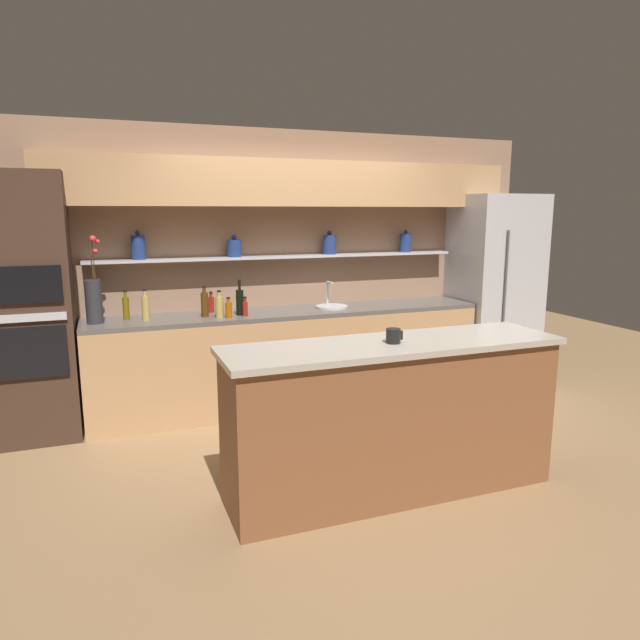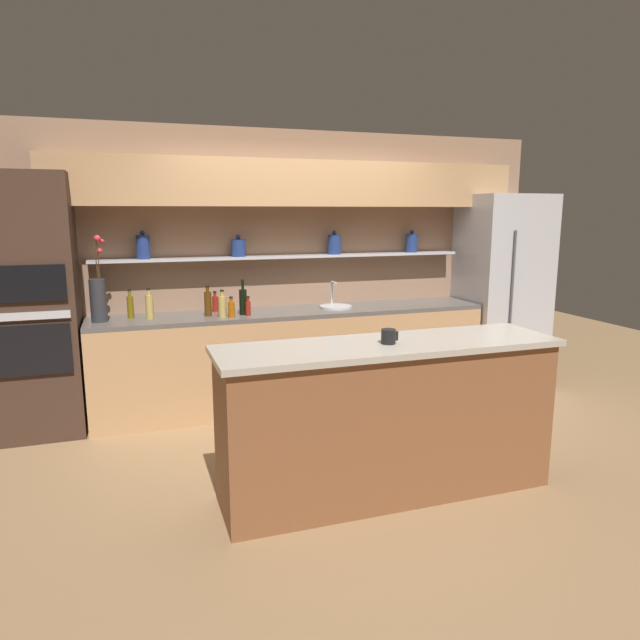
{
  "view_description": "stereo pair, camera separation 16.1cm",
  "coord_description": "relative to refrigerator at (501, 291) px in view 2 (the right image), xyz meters",
  "views": [
    {
      "loc": [
        -1.7,
        -3.8,
        1.84
      ],
      "look_at": [
        -0.14,
        0.29,
        1.0
      ],
      "focal_mm": 32.0,
      "sensor_mm": 36.0,
      "label": 1
    },
    {
      "loc": [
        -1.55,
        -3.85,
        1.84
      ],
      "look_at": [
        -0.14,
        0.29,
        1.0
      ],
      "focal_mm": 32.0,
      "sensor_mm": 36.0,
      "label": 2
    }
  ],
  "objects": [
    {
      "name": "sink_fixture",
      "position": [
        -1.85,
        0.05,
        -0.06
      ],
      "size": [
        0.31,
        0.31,
        0.25
      ],
      "color": "#B7B7BC",
      "rests_on": "back_counter_unit"
    },
    {
      "name": "oven_tower",
      "position": [
        -4.47,
        0.04,
        0.07
      ],
      "size": [
        0.65,
        0.64,
        2.14
      ],
      "color": "#3D281E",
      "rests_on": "ground_plane"
    },
    {
      "name": "bottle_spirit_2",
      "position": [
        -3.08,
        -0.01,
        0.03
      ],
      "size": [
        0.06,
        0.06,
        0.27
      ],
      "color": "#4C2D0C",
      "rests_on": "back_counter_unit"
    },
    {
      "name": "back_counter_unit",
      "position": [
        -2.27,
        0.04,
        -0.54
      ],
      "size": [
        3.7,
        0.62,
        0.92
      ],
      "color": "tan",
      "rests_on": "ground_plane"
    },
    {
      "name": "bottle_oil_5",
      "position": [
        -3.74,
        0.11,
        0.02
      ],
      "size": [
        0.06,
        0.06,
        0.25
      ],
      "color": "brown",
      "rests_on": "back_counter_unit"
    },
    {
      "name": "coffee_mug",
      "position": [
        -2.21,
        -1.89,
        0.06
      ],
      "size": [
        0.11,
        0.09,
        0.09
      ],
      "color": "black",
      "rests_on": "island_counter"
    },
    {
      "name": "back_wall_unit",
      "position": [
        -2.2,
        0.33,
        0.55
      ],
      "size": [
        5.2,
        0.44,
        2.6
      ],
      "color": "#937056",
      "rests_on": "ground_plane"
    },
    {
      "name": "refrigerator",
      "position": [
        0.0,
        0.0,
        0.0
      ],
      "size": [
        0.81,
        0.73,
        2.01
      ],
      "color": "#B7B7BC",
      "rests_on": "ground_plane"
    },
    {
      "name": "bottle_sauce_1",
      "position": [
        -2.74,
        -0.1,
        -0.01
      ],
      "size": [
        0.05,
        0.05,
        0.17
      ],
      "color": "maroon",
      "rests_on": "back_counter_unit"
    },
    {
      "name": "bottle_spirit_6",
      "position": [
        -2.97,
        -0.1,
        0.01
      ],
      "size": [
        0.07,
        0.07,
        0.24
      ],
      "color": "tan",
      "rests_on": "back_counter_unit"
    },
    {
      "name": "ground_plane",
      "position": [
        -2.2,
        -1.2,
        -1.0
      ],
      "size": [
        12.0,
        12.0,
        0.0
      ],
      "primitive_type": "plane",
      "color": "olive"
    },
    {
      "name": "bottle_oil_3",
      "position": [
        -3.57,
        0.09,
        -0.0
      ],
      "size": [
        0.06,
        0.06,
        0.21
      ],
      "color": "olive",
      "rests_on": "back_counter_unit"
    },
    {
      "name": "bottle_sauce_0",
      "position": [
        -2.99,
        0.2,
        -0.0
      ],
      "size": [
        0.06,
        0.06,
        0.19
      ],
      "color": "maroon",
      "rests_on": "back_counter_unit"
    },
    {
      "name": "flower_vase",
      "position": [
        -3.99,
        0.01,
        0.12
      ],
      "size": [
        0.15,
        0.13,
        0.73
      ],
      "color": "#2D2D33",
      "rests_on": "back_counter_unit"
    },
    {
      "name": "island_counter",
      "position": [
        -2.2,
        -1.86,
        -0.49
      ],
      "size": [
        2.23,
        0.61,
        1.02
      ],
      "color": "brown",
      "rests_on": "ground_plane"
    },
    {
      "name": "bottle_wine_4",
      "position": [
        -2.77,
        -0.03,
        0.04
      ],
      "size": [
        0.07,
        0.07,
        0.32
      ],
      "color": "black",
      "rests_on": "back_counter_unit"
    },
    {
      "name": "bottle_spirit_8",
      "position": [
        -3.58,
        0.01,
        0.03
      ],
      "size": [
        0.06,
        0.06,
        0.27
      ],
      "color": "tan",
      "rests_on": "back_counter_unit"
    },
    {
      "name": "bottle_sauce_7",
      "position": [
        -2.9,
        -0.14,
        -0.01
      ],
      "size": [
        0.06,
        0.06,
        0.18
      ],
      "color": "#9E4C0A",
      "rests_on": "back_counter_unit"
    }
  ]
}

